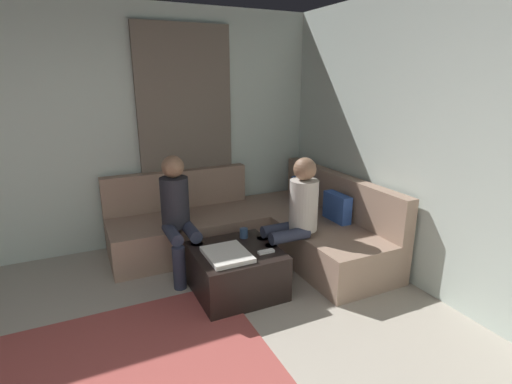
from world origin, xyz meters
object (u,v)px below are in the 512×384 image
(person_on_couch_side, at_px, (178,212))
(person_on_couch_back, at_px, (295,214))
(coffee_mug, at_px, (244,233))
(game_remote, at_px, (266,252))
(ottoman, at_px, (236,270))
(sectional_couch, at_px, (259,227))

(person_on_couch_side, bearing_deg, person_on_couch_back, 151.85)
(coffee_mug, height_order, person_on_couch_back, person_on_couch_back)
(game_remote, distance_m, person_on_couch_side, 0.98)
(ottoman, height_order, person_on_couch_back, person_on_couch_back)
(ottoman, height_order, coffee_mug, coffee_mug)
(game_remote, height_order, person_on_couch_back, person_on_couch_back)
(person_on_couch_back, bearing_deg, game_remote, 117.30)
(person_on_couch_side, bearing_deg, ottoman, 122.55)
(sectional_couch, xyz_separation_m, person_on_couch_back, (0.69, 0.06, 0.38))
(sectional_couch, xyz_separation_m, coffee_mug, (0.50, -0.41, 0.19))
(game_remote, bearing_deg, coffee_mug, -174.29)
(coffee_mug, height_order, game_remote, coffee_mug)
(game_remote, relative_size, person_on_couch_side, 0.12)
(person_on_couch_side, bearing_deg, coffee_mug, 146.94)
(coffee_mug, xyz_separation_m, person_on_couch_side, (-0.36, -0.55, 0.19))
(sectional_couch, distance_m, person_on_couch_back, 0.79)
(coffee_mug, xyz_separation_m, game_remote, (0.40, 0.04, -0.04))
(sectional_couch, relative_size, person_on_couch_side, 2.12)
(sectional_couch, distance_m, coffee_mug, 0.67)
(coffee_mug, relative_size, game_remote, 0.63)
(sectional_couch, relative_size, person_on_couch_back, 2.12)
(ottoman, relative_size, person_on_couch_back, 0.63)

